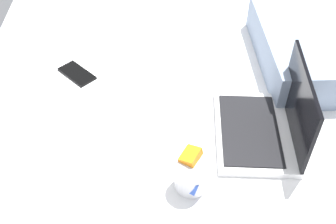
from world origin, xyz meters
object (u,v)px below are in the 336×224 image
(snack_cup, at_px, (192,172))
(pillow, at_px, (312,47))
(laptop, at_px, (266,123))
(cell_phone, at_px, (77,74))

(snack_cup, distance_m, pillow, 0.71)
(laptop, height_order, snack_cup, laptop)
(laptop, bearing_deg, pillow, 151.06)
(snack_cup, bearing_deg, cell_phone, -143.39)
(snack_cup, relative_size, cell_phone, 0.95)
(snack_cup, xyz_separation_m, pillow, (-0.53, 0.47, 0.01))
(laptop, xyz_separation_m, cell_phone, (-0.31, -0.60, -0.04))
(laptop, relative_size, cell_phone, 2.49)
(snack_cup, height_order, pillow, snack_cup)
(cell_phone, distance_m, pillow, 0.84)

